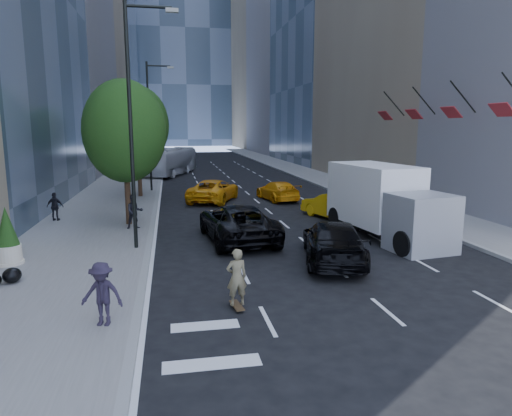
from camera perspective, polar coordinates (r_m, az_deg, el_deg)
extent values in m
plane|color=black|center=(17.02, 6.92, -7.79)|extent=(160.00, 160.00, 0.00)
cube|color=slate|center=(45.88, -15.68, 3.34)|extent=(6.00, 120.00, 0.15)
cube|color=slate|center=(48.09, 7.54, 3.92)|extent=(4.00, 120.00, 0.15)
cube|color=#33414F|center=(111.54, -20.81, 22.36)|extent=(20.00, 28.00, 60.00)
cube|color=#766651|center=(118.24, 2.82, 19.77)|extent=(20.00, 24.00, 50.00)
cylinder|color=black|center=(19.47, -15.40, 9.59)|extent=(0.16, 0.16, 10.00)
cylinder|color=black|center=(19.97, -13.28, 23.31)|extent=(1.80, 0.12, 0.12)
cube|color=#99998C|center=(19.94, -10.46, 23.13)|extent=(0.50, 0.22, 0.15)
cylinder|color=black|center=(37.44, -13.21, 9.78)|extent=(0.16, 0.16, 10.00)
cylinder|color=black|center=(37.70, -12.09, 16.99)|extent=(1.80, 0.12, 0.12)
cube|color=#99998C|center=(37.69, -10.65, 16.89)|extent=(0.50, 0.22, 0.15)
cylinder|color=black|center=(24.76, -15.74, 1.66)|extent=(0.30, 0.30, 3.15)
ellipsoid|color=#0E340E|center=(24.51, -16.10, 9.20)|extent=(4.20, 4.20, 5.25)
cylinder|color=black|center=(34.65, -14.35, 4.24)|extent=(0.30, 0.30, 3.38)
ellipsoid|color=#0E340E|center=(34.48, -14.61, 10.01)|extent=(4.50, 4.50, 5.62)
cylinder|color=black|center=(47.60, -13.40, 5.53)|extent=(0.30, 0.30, 2.93)
ellipsoid|color=#0E340E|center=(47.47, -13.55, 9.17)|extent=(3.90, 3.90, 4.88)
cylinder|color=black|center=(55.49, -12.25, 7.37)|extent=(0.14, 0.14, 5.20)
imported|color=black|center=(55.44, -12.31, 9.02)|extent=(2.48, 0.53, 1.00)
cube|color=#A4252C|center=(24.84, 28.40, 10.76)|extent=(0.64, 1.30, 0.64)
cylinder|color=black|center=(28.48, 24.45, 12.55)|extent=(1.75, 0.08, 1.75)
cube|color=#A4252C|center=(28.08, 23.22, 10.94)|extent=(0.64, 1.30, 0.64)
cylinder|color=black|center=(31.85, 20.25, 12.48)|extent=(1.75, 0.08, 1.75)
cube|color=#A4252C|center=(31.49, 19.12, 11.03)|extent=(0.64, 1.30, 0.64)
cylinder|color=black|center=(35.35, 16.87, 12.37)|extent=(1.75, 0.08, 1.75)
cube|color=#A4252C|center=(35.03, 15.84, 11.05)|extent=(0.64, 1.30, 0.64)
imported|color=#756A49|center=(13.28, -2.43, -9.11)|extent=(0.67, 0.49, 1.68)
imported|color=black|center=(21.09, -2.34, -1.81)|extent=(3.38, 6.36, 1.70)
imported|color=black|center=(18.08, 9.66, -4.15)|extent=(3.54, 5.88, 1.59)
imported|color=yellow|center=(23.20, -2.65, -1.09)|extent=(2.23, 4.30, 1.40)
imported|color=#F3B60C|center=(26.46, 9.77, 0.29)|extent=(2.94, 4.85, 1.51)
imported|color=orange|center=(32.35, -5.31, 2.21)|extent=(4.47, 6.15, 1.55)
imported|color=orange|center=(32.75, 2.71, 2.17)|extent=(2.64, 4.92, 1.36)
imported|color=silver|center=(50.57, -10.51, 5.73)|extent=(5.86, 10.78, 2.94)
cube|color=white|center=(23.11, 14.53, 1.73)|extent=(3.20, 5.19, 2.87)
cube|color=gray|center=(20.36, 19.97, -1.79)|extent=(2.71, 2.44, 2.44)
cylinder|color=black|center=(19.51, 18.05, -4.26)|extent=(0.51, 1.10, 1.06)
cylinder|color=black|center=(20.90, 22.98, -3.63)|extent=(0.51, 1.10, 1.06)
cylinder|color=black|center=(24.22, 9.98, -1.16)|extent=(0.51, 1.10, 1.06)
cylinder|color=black|center=(25.35, 14.42, -0.83)|extent=(0.51, 1.10, 1.06)
imported|color=black|center=(23.62, -14.94, -0.45)|extent=(1.00, 0.87, 1.73)
imported|color=black|center=(27.11, -23.81, 0.17)|extent=(0.97, 0.55, 1.55)
imported|color=#271F2F|center=(12.52, -18.70, -10.15)|extent=(1.22, 0.90, 1.68)
cylinder|color=beige|center=(19.44, -28.49, -5.12)|extent=(0.91, 0.91, 0.72)
cone|color=#0E340E|center=(19.20, -28.76, -1.99)|extent=(0.81, 0.81, 1.45)
ellipsoid|color=black|center=(17.14, -28.20, -7.42)|extent=(0.59, 0.65, 0.50)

